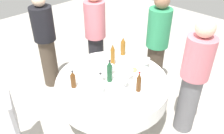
% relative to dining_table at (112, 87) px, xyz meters
% --- Properties ---
extents(ground_plane, '(10.00, 10.00, 0.00)m').
position_rel_dining_table_xyz_m(ground_plane, '(0.00, 0.00, -0.59)').
color(ground_plane, '#B7B2A8').
extents(dining_table, '(1.48, 1.48, 0.74)m').
position_rel_dining_table_xyz_m(dining_table, '(0.00, 0.00, 0.00)').
color(dining_table, white).
rests_on(dining_table, ground_plane).
extents(bottle_dark_green_far, '(0.07, 0.07, 0.30)m').
position_rel_dining_table_xyz_m(bottle_dark_green_far, '(0.06, 0.01, 0.29)').
color(bottle_dark_green_far, '#194728').
rests_on(bottle_dark_green_far, dining_table).
extents(bottle_clear_front, '(0.06, 0.06, 0.31)m').
position_rel_dining_table_xyz_m(bottle_clear_front, '(0.32, 0.14, 0.29)').
color(bottle_clear_front, silver).
rests_on(bottle_clear_front, dining_table).
extents(bottle_amber_inner, '(0.07, 0.07, 0.29)m').
position_rel_dining_table_xyz_m(bottle_amber_inner, '(-0.55, -0.32, 0.28)').
color(bottle_amber_inner, '#8C5619').
rests_on(bottle_amber_inner, dining_table).
extents(bottle_brown_right, '(0.06, 0.06, 0.27)m').
position_rel_dining_table_xyz_m(bottle_brown_right, '(-0.05, 0.40, 0.27)').
color(bottle_brown_right, '#593314').
rests_on(bottle_brown_right, dining_table).
extents(bottle_amber_south, '(0.06, 0.06, 0.33)m').
position_rel_dining_table_xyz_m(bottle_amber_south, '(-0.24, -0.23, 0.30)').
color(bottle_amber_south, '#8C5619').
rests_on(bottle_amber_south, dining_table).
extents(bottle_brown_left, '(0.07, 0.07, 0.24)m').
position_rel_dining_table_xyz_m(bottle_brown_left, '(0.46, -0.21, 0.26)').
color(bottle_brown_left, '#593314').
rests_on(bottle_brown_left, dining_table).
extents(wine_glass_right, '(0.06, 0.06, 0.15)m').
position_rel_dining_table_xyz_m(wine_glass_right, '(0.13, -0.05, 0.26)').
color(wine_glass_right, white).
rests_on(wine_glass_right, dining_table).
extents(wine_glass_south, '(0.07, 0.07, 0.14)m').
position_rel_dining_table_xyz_m(wine_glass_south, '(-0.06, -0.08, 0.25)').
color(wine_glass_south, white).
rests_on(wine_glass_south, dining_table).
extents(wine_glass_left, '(0.07, 0.07, 0.14)m').
position_rel_dining_table_xyz_m(wine_glass_left, '(-0.54, 0.15, 0.25)').
color(wine_glass_left, white).
rests_on(wine_glass_left, dining_table).
extents(wine_glass_outer, '(0.08, 0.08, 0.14)m').
position_rel_dining_table_xyz_m(wine_glass_outer, '(0.01, 0.24, 0.25)').
color(wine_glass_outer, white).
rests_on(wine_glass_outer, dining_table).
extents(wine_glass_north, '(0.07, 0.07, 0.16)m').
position_rel_dining_table_xyz_m(wine_glass_north, '(-0.14, 0.19, 0.26)').
color(wine_glass_north, white).
rests_on(wine_glass_north, dining_table).
extents(plate_north, '(0.26, 0.26, 0.02)m').
position_rel_dining_table_xyz_m(plate_north, '(0.22, -0.22, 0.15)').
color(plate_north, white).
rests_on(plate_north, dining_table).
extents(plate_west, '(0.25, 0.25, 0.04)m').
position_rel_dining_table_xyz_m(plate_west, '(-0.32, 0.09, 0.16)').
color(plate_west, white).
rests_on(plate_west, dining_table).
extents(plate_east, '(0.23, 0.23, 0.02)m').
position_rel_dining_table_xyz_m(plate_east, '(-0.12, -0.44, 0.15)').
color(plate_east, white).
rests_on(plate_east, dining_table).
extents(plate_near, '(0.21, 0.21, 0.02)m').
position_rel_dining_table_xyz_m(plate_near, '(0.16, 0.45, 0.15)').
color(plate_near, white).
rests_on(plate_near, dining_table).
extents(fork_front, '(0.13, 0.15, 0.00)m').
position_rel_dining_table_xyz_m(fork_front, '(-0.21, 0.49, 0.15)').
color(fork_front, silver).
rests_on(fork_front, dining_table).
extents(fork_inner, '(0.15, 0.13, 0.00)m').
position_rel_dining_table_xyz_m(fork_inner, '(0.59, -0.00, 0.15)').
color(fork_inner, silver).
rests_on(fork_inner, dining_table).
extents(person_far, '(0.34, 0.34, 1.61)m').
position_rel_dining_table_xyz_m(person_far, '(-0.61, 0.80, 0.25)').
color(person_far, slate).
rests_on(person_far, ground_plane).
extents(person_front, '(0.34, 0.34, 1.62)m').
position_rel_dining_table_xyz_m(person_front, '(-0.57, -0.96, 0.26)').
color(person_front, '#26262B').
rests_on(person_front, ground_plane).
extents(person_inner, '(0.34, 0.34, 1.64)m').
position_rel_dining_table_xyz_m(person_inner, '(-0.99, -0.02, 0.27)').
color(person_inner, '#4C3F33').
rests_on(person_inner, ground_plane).
extents(person_right, '(0.34, 0.34, 1.58)m').
position_rel_dining_table_xyz_m(person_right, '(0.12, -1.38, 0.23)').
color(person_right, '#4C3F33').
rests_on(person_right, ground_plane).
extents(chair_left, '(0.51, 0.51, 0.87)m').
position_rel_dining_table_xyz_m(chair_left, '(1.26, -0.44, -0.08)').
color(chair_left, '#99999E').
rests_on(chair_left, ground_plane).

